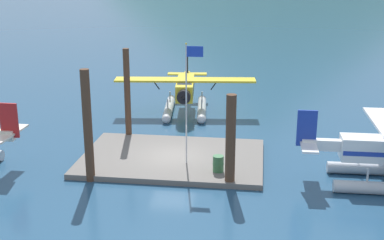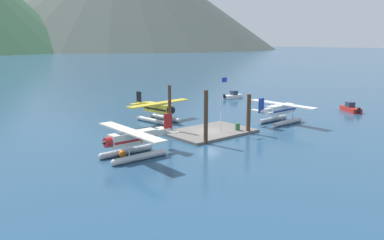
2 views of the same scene
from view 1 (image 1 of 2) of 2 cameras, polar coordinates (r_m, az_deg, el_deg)
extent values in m
plane|color=navy|center=(30.18, -2.15, -4.45)|extent=(1200.00, 1200.00, 0.00)
cube|color=#66605B|center=(30.13, -2.15, -4.18)|extent=(10.36, 7.04, 0.30)
cylinder|color=#4C3323|center=(27.00, -11.35, -0.71)|extent=(0.47, 0.47, 5.94)
cylinder|color=#4C3323|center=(26.05, 4.24, -2.36)|extent=(0.51, 0.51, 4.83)
cylinder|color=#4C3323|center=(33.28, -7.09, 2.79)|extent=(0.40, 0.40, 5.87)
cylinder|color=silver|center=(28.01, -0.63, 1.59)|extent=(0.08, 0.08, 6.57)
cube|color=#1E3DB2|center=(27.32, 0.29, 7.51)|extent=(0.90, 0.03, 0.56)
sphere|color=gold|center=(27.32, -0.65, 8.35)|extent=(0.10, 0.10, 0.10)
cylinder|color=#33663D|center=(27.74, 2.89, -4.80)|extent=(0.58, 0.58, 0.88)
torus|color=#33663D|center=(27.74, 2.89, -4.80)|extent=(0.62, 0.62, 0.04)
cylinder|color=#B7BABF|center=(39.47, 1.08, 1.26)|extent=(1.24, 5.64, 0.64)
sphere|color=#B7BABF|center=(36.79, 1.04, 0.07)|extent=(0.64, 0.64, 0.64)
cylinder|color=#B7BABF|center=(39.57, -2.54, 1.28)|extent=(1.24, 5.64, 0.64)
sphere|color=#B7BABF|center=(36.89, -2.84, 0.10)|extent=(0.64, 0.64, 0.64)
cylinder|color=#B7BABF|center=(38.14, 1.07, 1.74)|extent=(0.10, 0.10, 0.70)
cylinder|color=#B7BABF|center=(40.46, 1.10, 2.63)|extent=(0.10, 0.10, 0.70)
cylinder|color=#B7BABF|center=(38.24, -2.68, 1.76)|extent=(0.10, 0.10, 0.70)
cylinder|color=#B7BABF|center=(40.55, -2.43, 2.65)|extent=(0.10, 0.10, 0.70)
cube|color=yellow|center=(39.10, -0.74, 3.56)|extent=(1.75, 4.91, 1.20)
cube|color=black|center=(39.12, -0.74, 3.41)|extent=(1.76, 4.81, 0.24)
cube|color=#283347|center=(37.97, -0.81, 3.66)|extent=(1.17, 1.21, 0.56)
cube|color=yellow|center=(38.65, -0.76, 4.42)|extent=(10.49, 2.51, 0.14)
cylinder|color=black|center=(38.70, 2.51, 3.91)|extent=(0.63, 0.15, 0.84)
cylinder|color=black|center=(38.88, -4.01, 3.95)|extent=(0.63, 0.15, 0.84)
cylinder|color=black|center=(36.48, -0.91, 2.57)|extent=(1.02, 0.70, 0.96)
cone|color=black|center=(36.04, -0.94, 2.39)|extent=(0.40, 0.39, 0.36)
cube|color=yellow|center=(42.24, -0.56, 4.71)|extent=(0.67, 2.23, 0.56)
cube|color=black|center=(42.95, -0.52, 6.08)|extent=(0.23, 1.01, 1.90)
cube|color=yellow|center=(43.00, -0.53, 5.07)|extent=(3.27, 1.14, 0.10)
cylinder|color=#B7BABF|center=(29.82, 19.91, -5.12)|extent=(5.61, 0.71, 0.64)
cylinder|color=#B7BABF|center=(29.33, 17.76, -3.86)|extent=(0.10, 0.10, 0.70)
cylinder|color=#B7BABF|center=(27.05, 18.68, -5.73)|extent=(0.10, 0.10, 0.70)
cube|color=white|center=(27.49, 14.21, -2.63)|extent=(2.21, 0.47, 0.56)
cube|color=#1E389E|center=(27.12, 12.45, -0.88)|extent=(1.00, 0.13, 1.90)
cube|color=white|center=(27.36, 12.56, -2.38)|extent=(0.84, 3.21, 0.10)
cube|color=#B21E1E|center=(29.45, -19.39, -0.04)|extent=(1.00, 0.14, 1.90)
cube|color=silver|center=(29.71, -19.43, -1.41)|extent=(0.85, 3.21, 0.10)
camera|label=2|loc=(37.11, -92.05, -0.48)|focal=36.32mm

